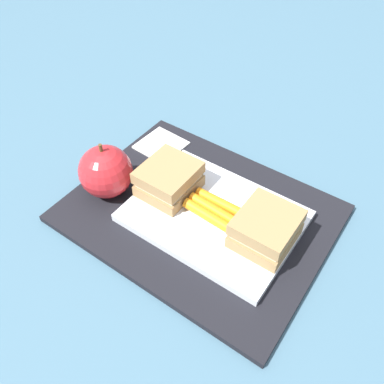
{
  "coord_description": "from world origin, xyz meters",
  "views": [
    {
      "loc": [
        -0.21,
        0.32,
        0.45
      ],
      "look_at": [
        0.01,
        0.0,
        0.04
      ],
      "focal_mm": 37.71,
      "sensor_mm": 36.0,
      "label": 1
    }
  ],
  "objects": [
    {
      "name": "ground_plane",
      "position": [
        0.0,
        0.0,
        0.0
      ],
      "size": [
        2.4,
        2.4,
        0.0
      ],
      "primitive_type": "plane",
      "color": "#42667A"
    },
    {
      "name": "apple",
      "position": [
        0.13,
        0.04,
        0.05
      ],
      "size": [
        0.08,
        0.08,
        0.09
      ],
      "color": "red",
      "rests_on": "lunchbag_mat"
    },
    {
      "name": "sandwich_half_right",
      "position": [
        0.05,
        0.0,
        0.04
      ],
      "size": [
        0.07,
        0.08,
        0.04
      ],
      "color": "#9E7A4C",
      "rests_on": "food_tray"
    },
    {
      "name": "food_tray",
      "position": [
        -0.03,
        0.0,
        0.02
      ],
      "size": [
        0.23,
        0.17,
        0.01
      ],
      "primitive_type": "cube",
      "color": "white",
      "rests_on": "lunchbag_mat"
    },
    {
      "name": "sandwich_half_left",
      "position": [
        -0.1,
        0.0,
        0.04
      ],
      "size": [
        0.07,
        0.08,
        0.04
      ],
      "color": "#9E7A4C",
      "rests_on": "food_tray"
    },
    {
      "name": "lunchbag_mat",
      "position": [
        0.0,
        0.0,
        0.01
      ],
      "size": [
        0.36,
        0.28,
        0.01
      ],
      "primitive_type": "cube",
      "color": "black",
      "rests_on": "ground_plane"
    },
    {
      "name": "carrot_sticks_bundle",
      "position": [
        -0.02,
        -0.0,
        0.03
      ],
      "size": [
        0.08,
        0.04,
        0.02
      ],
      "color": "orange",
      "rests_on": "food_tray"
    },
    {
      "name": "paper_napkin",
      "position": [
        0.14,
        -0.08,
        0.01
      ],
      "size": [
        0.07,
        0.07,
        0.0
      ],
      "primitive_type": "cube",
      "rotation": [
        0.0,
        0.0,
        -0.06
      ],
      "color": "white",
      "rests_on": "lunchbag_mat"
    }
  ]
}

